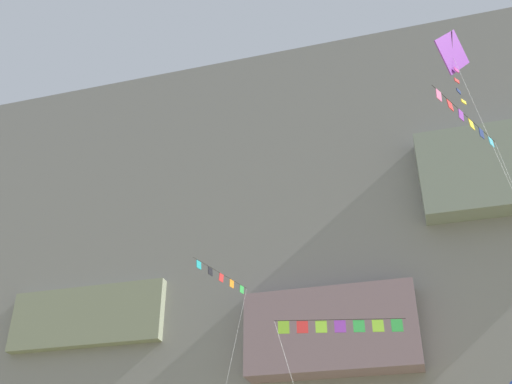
{
  "coord_description": "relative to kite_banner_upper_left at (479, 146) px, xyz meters",
  "views": [
    {
      "loc": [
        8.27,
        -1.69,
        3.92
      ],
      "look_at": [
        1.94,
        21.26,
        17.91
      ],
      "focal_mm": 43.65,
      "sensor_mm": 36.0,
      "label": 1
    }
  ],
  "objects": [
    {
      "name": "kite_banner_low_left",
      "position": [
        -5.94,
        -0.37,
        -7.34
      ],
      "size": [
        4.59,
        2.18,
        11.26
      ],
      "color": "black",
      "rests_on": "ground"
    },
    {
      "name": "kite_diamond_mid_center",
      "position": [
        -0.32,
        -0.91,
        3.89
      ],
      "size": [
        3.2,
        4.9,
        23.5
      ],
      "color": "purple",
      "rests_on": "ground"
    },
    {
      "name": "kite_banner_high_left",
      "position": [
        -15.46,
        14.27,
        0.97
      ],
      "size": [
        1.8,
        8.15,
        20.12
      ],
      "color": "black",
      "rests_on": "ground"
    },
    {
      "name": "cliff_face",
      "position": [
        -11.35,
        45.78,
        11.68
      ],
      "size": [
        180.0,
        23.18,
        59.19
      ],
      "color": "gray",
      "rests_on": "ground"
    },
    {
      "name": "kite_banner_upper_left",
      "position": [
        0.0,
        0.0,
        0.0
      ],
      "size": [
        4.2,
        4.59,
        19.47
      ],
      "color": "black",
      "rests_on": "ground"
    }
  ]
}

